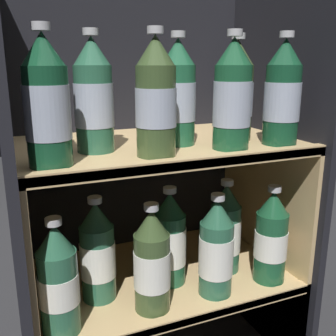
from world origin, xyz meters
name	(u,v)px	position (x,y,z in m)	size (l,w,h in m)	color
fridge_back_wall	(132,167)	(0.00, 0.42, 0.50)	(0.70, 0.02, 1.00)	black
fridge_side_left	(13,206)	(-0.34, 0.21, 0.50)	(0.02, 0.45, 1.00)	black
fridge_side_right	(270,173)	(0.34, 0.21, 0.50)	(0.02, 0.45, 1.00)	black
shelf_lower	(160,291)	(0.00, 0.20, 0.21)	(0.66, 0.41, 0.27)	tan
shelf_upper	(160,209)	(0.00, 0.20, 0.45)	(0.66, 0.41, 0.62)	tan
bottle_upper_front_0	(47,105)	(-0.27, 0.07, 0.73)	(0.08, 0.08, 0.25)	#144228
bottle_upper_front_1	(156,100)	(-0.06, 0.07, 0.73)	(0.08, 0.08, 0.25)	#384C28
bottle_upper_front_2	(232,98)	(0.12, 0.07, 0.73)	(0.08, 0.08, 0.25)	#194C2D
bottle_upper_front_3	(282,95)	(0.25, 0.07, 0.73)	(0.08, 0.08, 0.25)	#144228
bottle_upper_back_0	(94,99)	(-0.16, 0.16, 0.73)	(0.08, 0.08, 0.25)	#285B42
bottle_upper_back_1	(178,96)	(0.03, 0.16, 0.73)	(0.08, 0.08, 0.25)	#1E5638
bottle_upper_back_2	(236,93)	(0.18, 0.16, 0.73)	(0.08, 0.08, 0.25)	#384C28
bottle_lower_front_0	(58,282)	(-0.27, 0.07, 0.38)	(0.08, 0.08, 0.25)	#285B42
bottle_lower_front_1	(152,263)	(-0.07, 0.07, 0.38)	(0.08, 0.08, 0.25)	#384C28
bottle_lower_front_2	(216,250)	(0.09, 0.07, 0.38)	(0.08, 0.08, 0.25)	#285B42
bottle_lower_front_3	(271,238)	(0.25, 0.07, 0.38)	(0.08, 0.08, 0.25)	#194C2D
bottle_lower_back_0	(98,254)	(-0.17, 0.16, 0.38)	(0.08, 0.08, 0.25)	#285B42
bottle_lower_back_1	(170,241)	(0.01, 0.16, 0.38)	(0.08, 0.08, 0.25)	#1E5638
bottle_lower_back_2	(225,230)	(0.17, 0.16, 0.38)	(0.08, 0.08, 0.25)	#285B42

